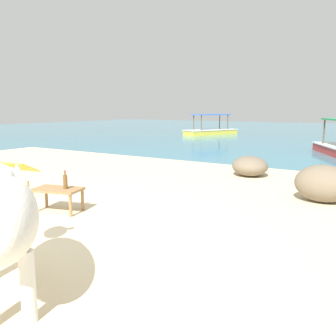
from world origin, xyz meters
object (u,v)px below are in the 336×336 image
Objects in this scene: cow at (2,214)px; bottle at (65,181)px; low_bench_table at (57,192)px; boat_yellow at (211,130)px; deck_chair_near at (15,178)px.

cow is 2.56m from bottle.
cow is 2.21× the size of low_bench_table.
cow is 20.14m from boat_yellow.
boat_yellow is at bearing 107.88° from bottle.
boat_yellow is (-6.95, 18.90, -0.50)m from cow.
deck_chair_near is 0.22× the size of boat_yellow.
low_bench_table is (-1.66, 2.00, -0.43)m from cow.
boat_yellow is (-3.98, 16.74, -0.13)m from deck_chair_near.
low_bench_table is 0.23m from bottle.
boat_yellow is (-5.30, 16.90, -0.07)m from low_bench_table.
deck_chair_near reaches higher than low_bench_table.
deck_chair_near is (-2.98, 2.16, -0.36)m from cow.
boat_yellow reaches higher than low_bench_table.
bottle is (0.14, 0.05, 0.18)m from low_bench_table.
bottle is at bearing 76.31° from deck_chair_near.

